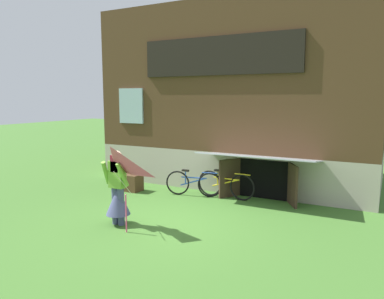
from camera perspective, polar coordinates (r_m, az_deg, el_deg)
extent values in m
plane|color=#3D6B28|center=(8.27, -4.83, -11.16)|extent=(60.00, 60.00, 0.00)
cube|color=#ADA393|center=(12.67, 8.04, -1.75)|extent=(8.34, 4.40, 1.16)
cube|color=#4C331E|center=(12.51, 8.29, 10.64)|extent=(8.34, 4.40, 4.28)
cube|color=black|center=(10.48, 4.03, 14.21)|extent=(4.65, 0.08, 1.05)
cube|color=#9EB7C6|center=(10.49, 4.08, 14.20)|extent=(4.49, 0.04, 0.93)
cube|color=#9EB7C6|center=(11.98, -9.35, 6.64)|extent=(0.90, 0.06, 1.10)
cube|color=black|center=(10.20, 10.89, -4.52)|extent=(1.40, 0.03, 1.05)
cube|color=#3D2B1E|center=(10.21, 5.84, -4.39)|extent=(0.41, 0.63, 1.05)
cube|color=#3D2B1E|center=(9.71, 15.19, -5.28)|extent=(0.40, 0.64, 1.05)
cube|color=#999EA8|center=(9.57, 10.04, -1.13)|extent=(3.04, 1.09, 0.18)
cylinder|color=#474C75|center=(8.23, -11.73, -8.43)|extent=(0.14, 0.14, 0.81)
cylinder|color=#474C75|center=(8.13, -10.86, -8.60)|extent=(0.14, 0.14, 0.81)
cone|color=#474C75|center=(8.15, -11.32, -7.69)|extent=(0.52, 0.52, 0.61)
cube|color=#72AD38|center=(8.02, -11.43, -3.76)|extent=(0.34, 0.20, 0.57)
cylinder|color=#72AD38|center=(8.08, -13.09, -3.52)|extent=(0.17, 0.32, 0.53)
cylinder|color=#72AD38|center=(7.80, -10.66, -3.86)|extent=(0.17, 0.32, 0.53)
cube|color=maroon|center=(7.93, -11.75, -2.16)|extent=(0.20, 0.08, 0.36)
sphere|color=#D8AD8E|center=(7.95, -11.51, -0.96)|extent=(0.22, 0.22, 0.22)
pyramid|color=#E54C7F|center=(7.39, -12.43, -2.75)|extent=(1.06, 0.84, 0.67)
cylinder|color=beige|center=(7.63, -10.57, -5.11)|extent=(0.01, 0.55, 0.59)
cylinder|color=#E54C7F|center=(7.69, -10.10, -9.66)|extent=(0.03, 0.03, 0.79)
torus|color=black|center=(9.92, 7.72, -5.80)|extent=(0.71, 0.08, 0.71)
torus|color=black|center=(10.33, 2.76, -5.18)|extent=(0.71, 0.08, 0.71)
cylinder|color=gold|center=(10.07, 5.21, -4.47)|extent=(0.73, 0.07, 0.04)
cylinder|color=gold|center=(10.10, 5.20, -5.12)|extent=(0.79, 0.07, 0.29)
cylinder|color=gold|center=(10.18, 3.97, -4.33)|extent=(0.04, 0.04, 0.40)
cube|color=black|center=(10.14, 3.99, -3.22)|extent=(0.20, 0.08, 0.05)
cylinder|color=gold|center=(9.84, 7.76, -3.82)|extent=(0.44, 0.05, 0.03)
torus|color=black|center=(10.17, 2.75, -5.48)|extent=(0.68, 0.18, 0.68)
torus|color=black|center=(10.42, -2.22, -5.14)|extent=(0.68, 0.18, 0.68)
cylinder|color=#284CB2|center=(10.25, 0.24, -4.36)|extent=(0.69, 0.18, 0.04)
cylinder|color=#284CB2|center=(10.27, 0.23, -4.97)|extent=(0.75, 0.19, 0.28)
cylinder|color=#284CB2|center=(10.31, -1.00, -4.28)|extent=(0.04, 0.04, 0.38)
cube|color=black|center=(10.27, -1.01, -3.24)|extent=(0.20, 0.08, 0.05)
cylinder|color=#284CB2|center=(10.10, 2.76, -3.63)|extent=(0.44, 0.12, 0.03)
cube|color=#4C331E|center=(11.01, -9.16, -5.05)|extent=(0.51, 0.43, 0.49)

